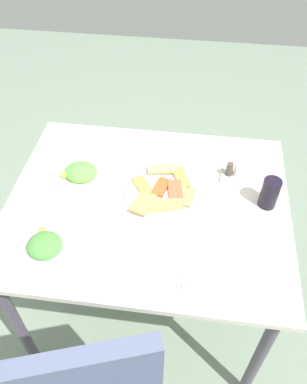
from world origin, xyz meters
The scene contains 10 objects.
ground_plane centered at (0.00, 0.00, 0.00)m, with size 6.00×6.00×0.00m, color gray.
dining_table centered at (0.00, 0.00, 0.68)m, with size 1.06×0.87×0.77m.
pide_platter centered at (-0.05, -0.06, 0.78)m, with size 0.29×0.30×0.04m.
salad_plate_greens centered at (0.31, 0.26, 0.79)m, with size 0.21×0.21×0.05m.
salad_plate_rice centered at (0.28, -0.10, 0.79)m, with size 0.23×0.23×0.06m.
soda_can centered at (-0.44, -0.05, 0.83)m, with size 0.07×0.07×0.12m, color black.
paper_napkin centered at (-0.25, 0.34, 0.77)m, with size 0.12×0.12×0.00m, color white.
fork centered at (-0.25, 0.33, 0.77)m, with size 0.19×0.01×0.01m, color silver.
spoon centered at (-0.25, 0.36, 0.77)m, with size 0.19×0.01×0.01m, color silver.
condiment_caddy centered at (-0.32, -0.18, 0.79)m, with size 0.10×0.10×0.07m.
Camera 1 is at (-0.15, 0.98, 1.86)m, focal length 36.61 mm.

